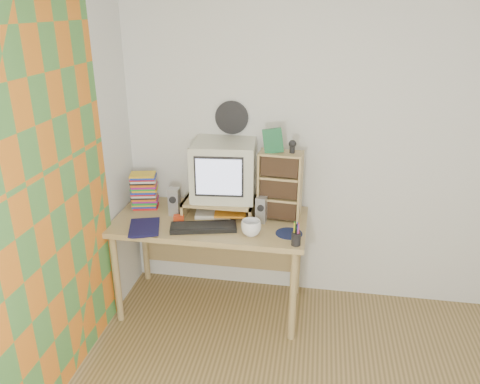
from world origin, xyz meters
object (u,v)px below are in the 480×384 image
(crt_monitor, at_px, (224,171))
(cd_rack, at_px, (280,186))
(dvd_stack, at_px, (144,191))
(desk, at_px, (212,232))
(diary, at_px, (129,227))
(mug, at_px, (251,228))
(keyboard, at_px, (203,227))

(crt_monitor, height_order, cd_rack, crt_monitor)
(dvd_stack, xyz_separation_m, cd_rack, (1.04, -0.02, 0.12))
(desk, relative_size, diary, 5.57)
(mug, bearing_deg, keyboard, 174.45)
(dvd_stack, relative_size, mug, 1.92)
(desk, relative_size, dvd_stack, 5.30)
(desk, relative_size, cd_rack, 2.78)
(mug, bearing_deg, crt_monitor, 126.21)
(mug, bearing_deg, dvd_stack, 159.39)
(desk, bearing_deg, mug, -38.34)
(desk, height_order, mug, mug)
(crt_monitor, height_order, mug, crt_monitor)
(dvd_stack, bearing_deg, crt_monitor, -10.98)
(desk, xyz_separation_m, crt_monitor, (0.08, 0.09, 0.47))
(dvd_stack, distance_m, diary, 0.41)
(desk, bearing_deg, cd_rack, 5.28)
(crt_monitor, relative_size, diary, 1.77)
(desk, distance_m, cd_rack, 0.63)
(keyboard, distance_m, dvd_stack, 0.62)
(dvd_stack, bearing_deg, keyboard, -41.90)
(dvd_stack, xyz_separation_m, diary, (0.03, -0.39, -0.11))
(crt_monitor, xyz_separation_m, diary, (-0.59, -0.42, -0.31))
(desk, height_order, dvd_stack, dvd_stack)
(crt_monitor, bearing_deg, mug, -58.81)
(cd_rack, bearing_deg, diary, -154.82)
(keyboard, relative_size, diary, 1.83)
(diary, bearing_deg, keyboard, -6.20)
(crt_monitor, distance_m, keyboard, 0.45)
(cd_rack, distance_m, diary, 1.10)
(mug, height_order, diary, mug)
(keyboard, relative_size, dvd_stack, 1.74)
(desk, xyz_separation_m, dvd_stack, (-0.54, 0.07, 0.27))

